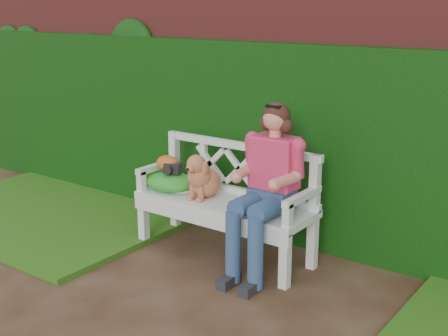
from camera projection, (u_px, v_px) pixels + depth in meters
The scene contains 11 objects.
ground at pixel (181, 326), 3.86m from camera, with size 60.00×60.00×0.00m, color #3A1D11.
brick_wall at pixel (323, 115), 5.05m from camera, with size 10.00×0.30×2.20m, color maroon.
ivy_hedge at pixel (310, 149), 4.95m from camera, with size 10.00×0.18×1.70m, color #134F0E.
grass_left at pixel (54, 211), 5.92m from camera, with size 2.60×2.00×0.05m, color #2B5B18.
garden_bench at pixel (224, 228), 4.88m from camera, with size 1.58×0.60×0.48m, color white, non-canonical shape.
seated_woman at pixel (271, 194), 4.51m from camera, with size 0.53×0.71×1.25m, color #F9425F, non-canonical shape.
dog at pixel (203, 175), 4.84m from camera, with size 0.25×0.35×0.38m, color #9D662D, non-canonical shape.
tennis_racket at pixel (175, 187), 5.13m from camera, with size 0.65×0.27×0.03m, color beige, non-canonical shape.
green_bag at pixel (170, 181), 5.07m from camera, with size 0.45×0.35×0.15m, color #1C8024, non-canonical shape.
camera_item at pixel (173, 168), 5.02m from camera, with size 0.13×0.10×0.09m, color black.
baseball_glove at pixel (168, 163), 5.07m from camera, with size 0.22×0.16×0.14m, color #CD5820.
Camera 1 is at (2.26, -2.62, 2.02)m, focal length 48.00 mm.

